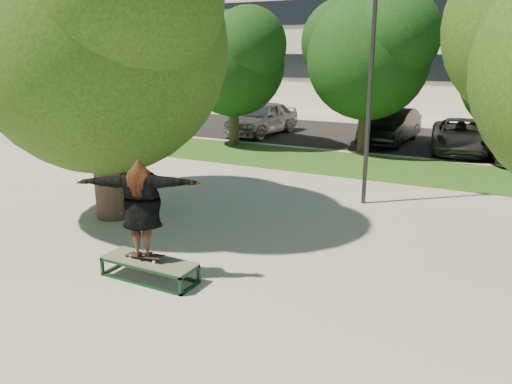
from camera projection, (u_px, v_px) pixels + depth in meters
The scene contains 13 objects.
ground at pixel (242, 263), 9.75m from camera, with size 120.00×120.00×0.00m, color gray.
grass_strip at pixel (399, 169), 17.41m from camera, with size 30.00×4.00×0.02m, color #1B4513.
asphalt_strip at pixel (407, 139), 23.41m from camera, with size 40.00×8.00×0.01m, color black.
tree_left at pixel (100, 31), 11.38m from camera, with size 6.96×5.95×7.12m.
bg_tree_left at pixel (232, 57), 21.10m from camera, with size 5.28×4.51×5.77m.
bg_tree_mid at pixel (367, 50), 19.45m from camera, with size 5.76×4.92×6.24m.
lamppost at pixel (370, 85), 12.72m from camera, with size 0.25×0.15×6.11m.
grind_box at pixel (150, 269), 8.99m from camera, with size 1.80×0.60×0.38m.
skater_rig at pixel (142, 208), 8.72m from camera, with size 2.22×1.40×1.84m.
bystander at pixel (116, 179), 12.72m from camera, with size 0.61×0.40×1.67m, color #18505C.
car_silver_a at pixel (262, 118), 24.55m from camera, with size 1.90×4.73×1.61m, color #A7A7AC.
car_dark at pixel (391, 126), 22.24m from camera, with size 1.62×4.64×1.53m, color black.
car_grey at pixel (461, 136), 20.32m from camera, with size 2.19×4.75×1.32m, color #515155.
Camera 1 is at (4.39, -7.86, 3.99)m, focal length 35.00 mm.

